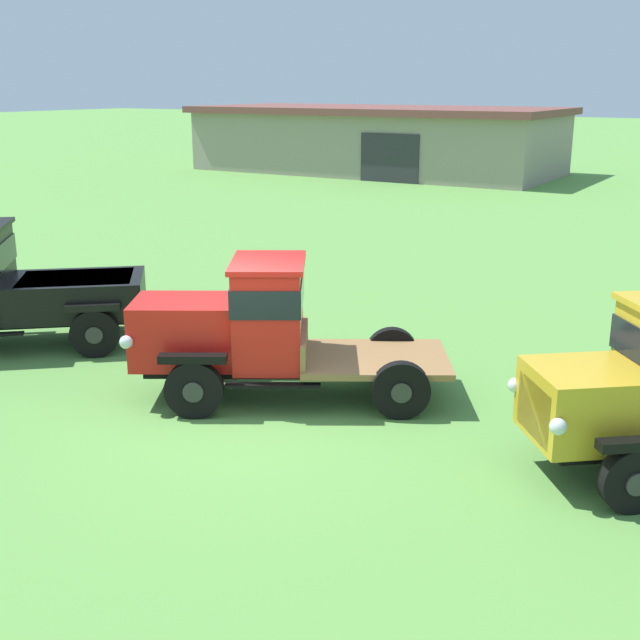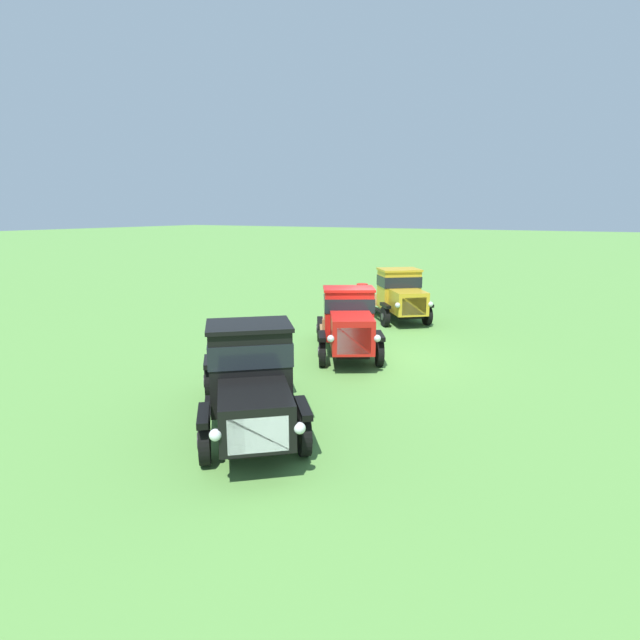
{
  "view_description": "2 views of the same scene",
  "coord_description": "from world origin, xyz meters",
  "px_view_note": "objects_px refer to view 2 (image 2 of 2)",
  "views": [
    {
      "loc": [
        6.59,
        -8.81,
        4.72
      ],
      "look_at": [
        0.06,
        2.06,
        1.0
      ],
      "focal_mm": 45.0,
      "sensor_mm": 36.0,
      "label": 1
    },
    {
      "loc": [
        -13.86,
        -5.77,
        4.47
      ],
      "look_at": [
        0.06,
        2.06,
        1.0
      ],
      "focal_mm": 28.0,
      "sensor_mm": 36.0,
      "label": 2
    }
  ],
  "objects_px": {
    "vintage_truck_second_in_line": "(349,323)",
    "oil_drum_beside_row": "(362,291)",
    "vintage_truck_foreground_near": "(250,375)",
    "vintage_truck_midrow_center": "(400,294)"
  },
  "relations": [
    {
      "from": "vintage_truck_foreground_near",
      "to": "oil_drum_beside_row",
      "type": "distance_m",
      "value": 16.26
    },
    {
      "from": "vintage_truck_midrow_center",
      "to": "oil_drum_beside_row",
      "type": "height_order",
      "value": "vintage_truck_midrow_center"
    },
    {
      "from": "vintage_truck_foreground_near",
      "to": "vintage_truck_second_in_line",
      "type": "xyz_separation_m",
      "value": [
        5.56,
        0.41,
        -0.01
      ]
    },
    {
      "from": "vintage_truck_foreground_near",
      "to": "vintage_truck_second_in_line",
      "type": "bearing_deg",
      "value": 4.22
    },
    {
      "from": "vintage_truck_foreground_near",
      "to": "oil_drum_beside_row",
      "type": "relative_size",
      "value": 6.24
    },
    {
      "from": "vintage_truck_second_in_line",
      "to": "oil_drum_beside_row",
      "type": "distance_m",
      "value": 10.88
    },
    {
      "from": "vintage_truck_foreground_near",
      "to": "oil_drum_beside_row",
      "type": "xyz_separation_m",
      "value": [
        15.59,
        4.55,
        -0.73
      ]
    },
    {
      "from": "vintage_truck_midrow_center",
      "to": "oil_drum_beside_row",
      "type": "relative_size",
      "value": 5.67
    },
    {
      "from": "vintage_truck_second_in_line",
      "to": "vintage_truck_midrow_center",
      "type": "bearing_deg",
      "value": 5.3
    },
    {
      "from": "vintage_truck_midrow_center",
      "to": "vintage_truck_second_in_line",
      "type": "bearing_deg",
      "value": -174.7
    }
  ]
}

